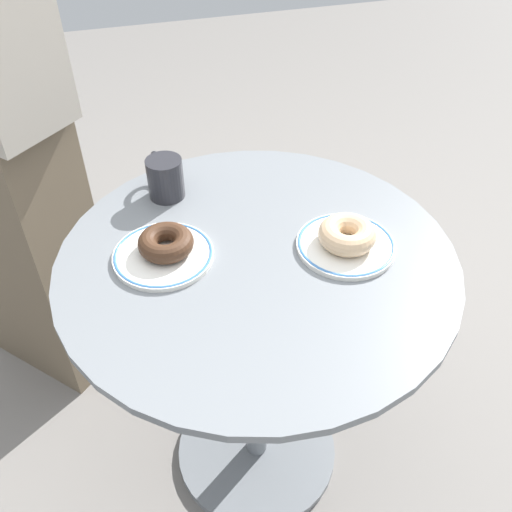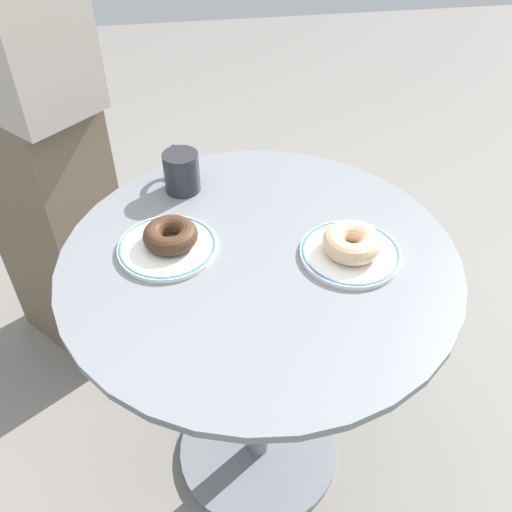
# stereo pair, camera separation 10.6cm
# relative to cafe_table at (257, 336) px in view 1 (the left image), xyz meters

# --- Properties ---
(ground_plane) EXTENTS (7.00, 7.00, 0.02)m
(ground_plane) POSITION_rel_cafe_table_xyz_m (0.00, 0.00, -0.51)
(ground_plane) COLOR gray
(cafe_table) EXTENTS (0.79, 0.79, 0.74)m
(cafe_table) POSITION_rel_cafe_table_xyz_m (0.00, 0.00, 0.00)
(cafe_table) COLOR slate
(cafe_table) RESTS_ON ground
(plate_left) EXTENTS (0.20, 0.20, 0.01)m
(plate_left) POSITION_rel_cafe_table_xyz_m (-0.18, 0.05, 0.25)
(plate_left) COLOR white
(plate_left) RESTS_ON cafe_table
(plate_right) EXTENTS (0.20, 0.20, 0.01)m
(plate_right) POSITION_rel_cafe_table_xyz_m (0.18, -0.02, 0.25)
(plate_right) COLOR white
(plate_right) RESTS_ON cafe_table
(donut_chocolate) EXTENTS (0.15, 0.15, 0.04)m
(donut_chocolate) POSITION_rel_cafe_table_xyz_m (-0.17, 0.05, 0.27)
(donut_chocolate) COLOR #422819
(donut_chocolate) RESTS_ON plate_left
(donut_glazed) EXTENTS (0.16, 0.16, 0.04)m
(donut_glazed) POSITION_rel_cafe_table_xyz_m (0.18, -0.02, 0.28)
(donut_glazed) COLOR #E0B789
(donut_glazed) RESTS_ON plate_right
(coffee_mug) EXTENTS (0.08, 0.12, 0.09)m
(coffee_mug) POSITION_rel_cafe_table_xyz_m (-0.14, 0.25, 0.29)
(coffee_mug) COLOR #28282D
(coffee_mug) RESTS_ON cafe_table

